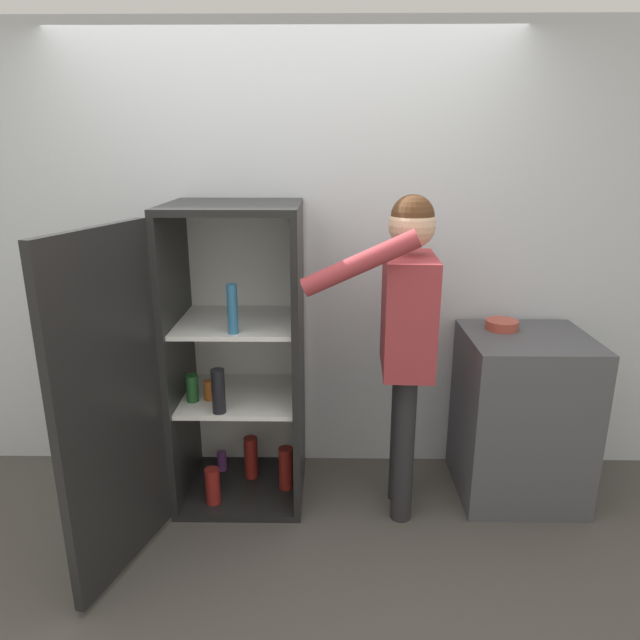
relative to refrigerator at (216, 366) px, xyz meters
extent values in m
plane|color=#4C4742|center=(0.35, -0.51, -0.80)|extent=(12.00, 12.00, 0.00)
cube|color=silver|center=(0.35, 0.47, 0.48)|extent=(7.00, 0.06, 2.55)
cube|color=black|center=(0.11, 0.10, -0.78)|extent=(0.68, 0.64, 0.04)
cube|color=black|center=(0.11, 0.10, 0.82)|extent=(0.68, 0.64, 0.04)
cube|color=white|center=(0.11, 0.40, 0.02)|extent=(0.68, 0.03, 1.56)
cube|color=black|center=(-0.22, 0.10, 0.02)|extent=(0.03, 0.64, 1.56)
cube|color=black|center=(0.43, 0.10, 0.02)|extent=(0.04, 0.64, 1.56)
cube|color=white|center=(0.11, 0.10, -0.21)|extent=(0.61, 0.57, 0.02)
cube|color=white|center=(0.11, 0.10, 0.21)|extent=(0.61, 0.57, 0.02)
cube|color=black|center=(-0.35, -0.54, 0.02)|extent=(0.24, 0.67, 1.56)
cylinder|color=#723884|center=(-0.05, 0.23, -0.70)|extent=(0.06, 0.06, 0.12)
cylinder|color=teal|center=(0.12, -0.13, 0.35)|extent=(0.05, 0.05, 0.25)
cylinder|color=maroon|center=(0.14, 0.16, -0.64)|extent=(0.08, 0.08, 0.25)
cylinder|color=maroon|center=(-0.04, -0.09, -0.66)|extent=(0.08, 0.08, 0.20)
cylinder|color=black|center=(0.03, -0.14, -0.08)|extent=(0.07, 0.07, 0.23)
cylinder|color=#9E4C19|center=(-0.05, 0.02, -0.15)|extent=(0.06, 0.06, 0.11)
cylinder|color=maroon|center=(0.36, 0.06, -0.64)|extent=(0.08, 0.08, 0.25)
cylinder|color=#1E5123|center=(-0.13, 0.00, -0.13)|extent=(0.07, 0.07, 0.15)
cylinder|color=#262628|center=(0.98, -0.16, -0.39)|extent=(0.11, 0.11, 0.82)
cylinder|color=#262628|center=(0.99, 0.02, -0.39)|extent=(0.11, 0.11, 0.82)
cube|color=#9E3338|center=(0.98, -0.07, 0.31)|extent=(0.26, 0.45, 0.58)
sphere|color=#DBAD89|center=(0.98, -0.07, 0.75)|extent=(0.23, 0.23, 0.23)
sphere|color=#4C2D19|center=(0.98, -0.07, 0.79)|extent=(0.21, 0.21, 0.21)
cylinder|color=#9E3338|center=(0.73, -0.30, 0.61)|extent=(0.54, 0.11, 0.31)
cylinder|color=#9E3338|center=(0.99, 0.17, 0.28)|extent=(0.09, 0.09, 0.55)
cube|color=#4C4C51|center=(1.66, 0.11, -0.33)|extent=(0.65, 0.62, 0.94)
cylinder|color=#B24738|center=(1.55, 0.23, 0.16)|extent=(0.18, 0.18, 0.05)
camera|label=1|loc=(0.58, -2.78, 1.10)|focal=32.00mm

